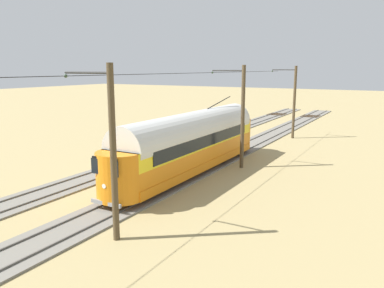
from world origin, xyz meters
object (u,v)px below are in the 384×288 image
Objects in this scene: flatcar_adjacent at (190,136)px; catenary_pole_mid_far at (112,151)px; catenary_pole_foreground at (294,101)px; spare_tie_stack at (181,135)px; vintage_streetcar at (192,141)px; catenary_pole_mid_near at (242,115)px.

flatcar_adjacent is 1.71× the size of catenary_pole_mid_far.
catenary_pole_foreground reaches higher than spare_tie_stack.
flatcar_adjacent is 11.78m from catenary_pole_foreground.
catenary_pole_mid_far is (-2.42, 10.99, 1.64)m from vintage_streetcar.
spare_tie_stack is (10.50, 5.23, -3.63)m from catenary_pole_foreground.
spare_tie_stack is at bearing -48.22° from flatcar_adjacent.
catenary_pole_mid_far is at bearing 114.57° from spare_tie_stack.
flatcar_adjacent is at bearing 47.98° from catenary_pole_foreground.
vintage_streetcar is 7.47× the size of spare_tie_stack.
vintage_streetcar is at bearing 52.08° from catenary_pole_mid_near.
catenary_pole_foreground is at bearing -153.53° from spare_tie_stack.
catenary_pole_foreground is (-7.61, -8.45, 3.04)m from flatcar_adjacent.
spare_tie_stack is at bearing -65.43° from catenary_pole_mid_far.
vintage_streetcar reaches higher than flatcar_adjacent.
flatcar_adjacent reaches higher than spare_tie_stack.
vintage_streetcar reaches higher than spare_tie_stack.
flatcar_adjacent is 21.37m from catenary_pole_mid_far.
flatcar_adjacent is at bearing -36.52° from catenary_pole_mid_near.
catenary_pole_mid_far reaches higher than flatcar_adjacent.
vintage_streetcar is 17.44m from catenary_pole_foreground.
vintage_streetcar is 2.39× the size of catenary_pole_mid_near.
catenary_pole_foreground is at bearing -90.00° from catenary_pole_mid_far.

